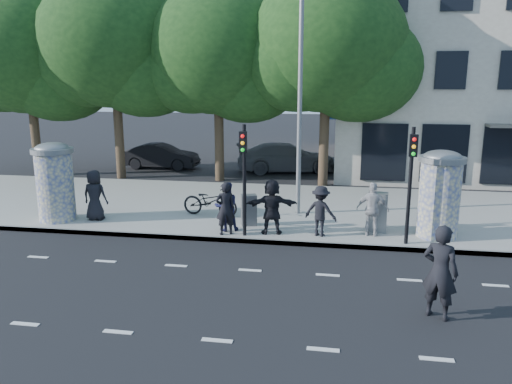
% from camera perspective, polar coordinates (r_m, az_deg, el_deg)
% --- Properties ---
extents(ground, '(120.00, 120.00, 0.00)m').
position_cam_1_polar(ground, '(11.83, -1.89, -11.43)').
color(ground, black).
rests_on(ground, ground).
extents(sidewalk, '(40.00, 8.00, 0.15)m').
position_cam_1_polar(sidewalk, '(18.81, 2.55, -1.90)').
color(sidewalk, gray).
rests_on(sidewalk, ground).
extents(curb, '(40.00, 0.10, 0.16)m').
position_cam_1_polar(curb, '(15.06, 0.75, -5.68)').
color(curb, slate).
rests_on(curb, ground).
extents(lane_dash_near, '(32.00, 0.12, 0.01)m').
position_cam_1_polar(lane_dash_near, '(9.91, -4.47, -16.56)').
color(lane_dash_near, silver).
rests_on(lane_dash_near, ground).
extents(lane_dash_far, '(32.00, 0.12, 0.01)m').
position_cam_1_polar(lane_dash_far, '(13.09, -0.68, -8.94)').
color(lane_dash_far, silver).
rests_on(lane_dash_far, ground).
extents(ad_column_left, '(1.36, 1.36, 2.65)m').
position_cam_1_polar(ad_column_left, '(18.03, -22.00, 1.29)').
color(ad_column_left, beige).
rests_on(ad_column_left, sidewalk).
extents(ad_column_right, '(1.36, 1.36, 2.65)m').
position_cam_1_polar(ad_column_right, '(15.92, 20.26, -0.00)').
color(ad_column_right, beige).
rests_on(ad_column_right, sidewalk).
extents(traffic_pole_near, '(0.22, 0.31, 3.40)m').
position_cam_1_polar(traffic_pole_near, '(14.85, -1.38, 2.65)').
color(traffic_pole_near, black).
rests_on(traffic_pole_near, sidewalk).
extents(traffic_pole_far, '(0.22, 0.31, 3.40)m').
position_cam_1_polar(traffic_pole_far, '(14.75, 17.29, 1.99)').
color(traffic_pole_far, black).
rests_on(traffic_pole_far, sidewalk).
extents(street_lamp, '(0.25, 0.93, 8.00)m').
position_cam_1_polar(street_lamp, '(17.25, 5.06, 12.58)').
color(street_lamp, slate).
rests_on(street_lamp, sidewalk).
extents(tree_far_left, '(7.20, 7.20, 9.26)m').
position_cam_1_polar(tree_far_left, '(27.62, -24.70, 14.48)').
color(tree_far_left, '#38281C').
rests_on(tree_far_left, ground).
extents(tree_mid_left, '(7.20, 7.20, 9.57)m').
position_cam_1_polar(tree_mid_left, '(25.45, -15.99, 16.07)').
color(tree_mid_left, '#38281C').
rests_on(tree_mid_left, ground).
extents(tree_near_left, '(6.80, 6.80, 8.97)m').
position_cam_1_polar(tree_near_left, '(23.97, -4.40, 15.70)').
color(tree_near_left, '#38281C').
rests_on(tree_near_left, ground).
extents(tree_center, '(7.00, 7.00, 9.30)m').
position_cam_1_polar(tree_center, '(22.92, 8.10, 16.36)').
color(tree_center, '#38281C').
rests_on(tree_center, ground).
extents(ped_a, '(0.86, 0.57, 1.71)m').
position_cam_1_polar(ped_a, '(17.72, -17.94, -0.34)').
color(ped_a, black).
rests_on(ped_a, sidewalk).
extents(ped_b, '(0.71, 0.60, 1.65)m').
position_cam_1_polar(ped_b, '(15.30, -3.52, -1.89)').
color(ped_b, black).
rests_on(ped_b, sidewalk).
extents(ped_c, '(0.92, 0.83, 1.56)m').
position_cam_1_polar(ped_c, '(15.72, -3.39, -1.66)').
color(ped_c, '#191B40').
rests_on(ped_c, sidewalk).
extents(ped_d, '(1.13, 0.86, 1.55)m').
position_cam_1_polar(ped_d, '(15.29, 7.39, -2.17)').
color(ped_d, black).
rests_on(ped_d, sidewalk).
extents(ped_e, '(1.06, 0.72, 1.66)m').
position_cam_1_polar(ped_e, '(15.55, 13.20, -1.94)').
color(ped_e, '#A7A7AA').
rests_on(ped_e, sidewalk).
extents(ped_f, '(1.68, 0.85, 1.73)m').
position_cam_1_polar(ped_f, '(15.35, 1.82, -1.67)').
color(ped_f, black).
rests_on(ped_f, sidewalk).
extents(man_road, '(0.87, 0.78, 2.00)m').
position_cam_1_polar(man_road, '(10.99, 20.31, -8.57)').
color(man_road, black).
rests_on(man_road, ground).
extents(bicycle, '(0.96, 2.08, 1.05)m').
position_cam_1_polar(bicycle, '(17.50, -5.26, -1.04)').
color(bicycle, black).
rests_on(bicycle, sidewalk).
extents(cabinet_left, '(0.57, 0.49, 1.02)m').
position_cam_1_polar(cabinet_left, '(16.32, -0.81, -2.07)').
color(cabinet_left, '#5C5D60').
rests_on(cabinet_left, sidewalk).
extents(cabinet_right, '(0.64, 0.50, 1.24)m').
position_cam_1_polar(cabinet_right, '(16.10, 13.70, -2.24)').
color(cabinet_right, gray).
rests_on(cabinet_right, sidewalk).
extents(car_mid, '(1.46, 4.12, 1.35)m').
position_cam_1_polar(car_mid, '(28.04, -10.79, 4.05)').
color(car_mid, black).
rests_on(car_mid, ground).
extents(car_right, '(3.37, 5.59, 1.52)m').
position_cam_1_polar(car_right, '(26.60, 3.50, 3.96)').
color(car_right, '#54575C').
rests_on(car_right, ground).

